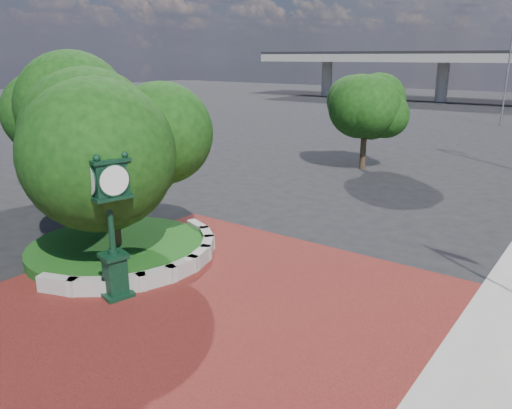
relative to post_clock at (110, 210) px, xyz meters
name	(u,v)px	position (x,y,z in m)	size (l,w,h in m)	color
ground	(227,292)	(2.37, 2.12, -2.63)	(200.00, 200.00, 0.00)	black
plaza	(204,304)	(2.37, 1.12, -2.61)	(12.00, 12.00, 0.04)	maroon
planter_wall	(162,262)	(-0.34, 2.12, -2.36)	(2.96, 6.77, 0.54)	#9E9B93
grass_bed	(117,249)	(-2.63, 2.12, -2.43)	(6.10, 6.10, 0.40)	#184C15
tree_planter	(109,150)	(-2.63, 2.12, 1.10)	(5.20, 5.20, 6.33)	#38281C
tree_northwest	(88,110)	(-10.63, 7.12, 1.50)	(5.60, 5.60, 6.93)	#38281C
tree_street	(365,117)	(-1.63, 20.12, 0.61)	(4.40, 4.40, 5.45)	#38281C
post_clock	(110,210)	(0.00, 0.00, 0.00)	(1.18, 1.18, 4.78)	black
street_lamp_far	(510,72)	(1.19, 46.97, 2.68)	(1.99, 0.73, 9.05)	slate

